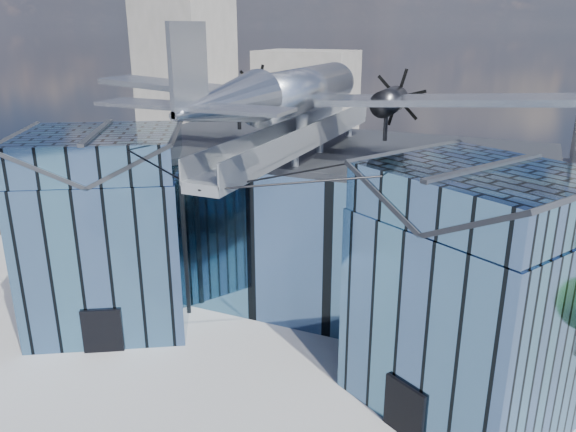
% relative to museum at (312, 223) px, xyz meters
% --- Properties ---
extents(ground_plane, '(120.00, 120.00, 0.00)m').
position_rel_museum_xyz_m(ground_plane, '(-0.00, -5.82, -5.54)').
color(ground_plane, gray).
extents(museum, '(32.88, 24.50, 17.60)m').
position_rel_museum_xyz_m(museum, '(0.00, 0.00, 0.00)').
color(museum, '#456A8E').
rests_on(museum, ground).
extents(bg_towers, '(77.00, 24.50, 26.00)m').
position_rel_museum_xyz_m(bg_towers, '(1.45, 44.67, 4.47)').
color(bg_towers, slate).
rests_on(bg_towers, ground).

